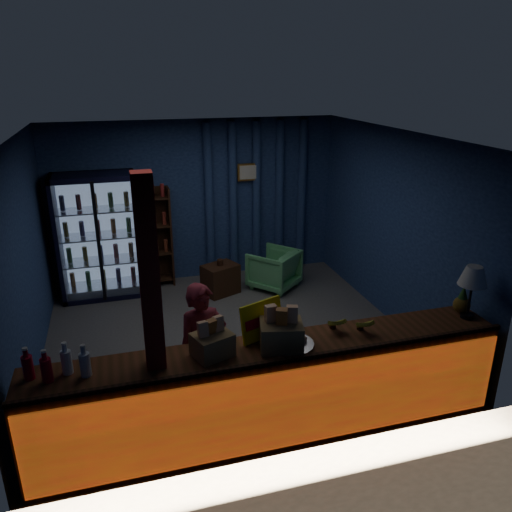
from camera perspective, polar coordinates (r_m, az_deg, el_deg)
The scene contains 19 objects.
ground at distance 6.64m, azimuth -3.15°, elevation -9.29°, with size 4.60×4.60×0.00m, color #515154.
room_walls at distance 6.02m, azimuth -3.44°, elevation 3.78°, with size 4.60×4.60×4.60m.
counter at distance 4.83m, azimuth 2.04°, elevation -15.24°, with size 4.40×0.57×0.99m.
support_post at distance 4.24m, azimuth -11.63°, elevation -8.10°, with size 0.16×0.16×2.60m, color maroon.
beverage_cooler at distance 7.92m, azimuth -17.51°, elevation 2.16°, with size 1.20×0.62×1.90m.
bottle_shelf at distance 8.10m, azimuth -11.40°, elevation 2.10°, with size 0.50×0.28×1.60m.
curtain_folds at distance 8.33m, azimuth 0.07°, elevation 6.63°, with size 1.74×0.14×2.50m.
framed_picture at distance 8.15m, azimuth -0.87°, elevation 9.56°, with size 0.36×0.04×0.28m.
shopkeeper at distance 5.06m, azimuth -6.05°, elevation -10.59°, with size 0.51×0.33×1.39m, color maroon.
green_chair at distance 7.97m, azimuth 2.06°, elevation -1.49°, with size 0.67×0.69×0.63m, color #60C176.
side_table at distance 7.80m, azimuth -4.08°, elevation -2.64°, with size 0.62×0.55×0.56m.
yellow_sign at distance 4.64m, azimuth 0.67°, elevation -7.34°, with size 0.45×0.25×0.36m.
soda_bottles at distance 4.42m, azimuth -21.83°, elevation -11.47°, with size 0.53×0.17×0.28m.
snack_box_left at distance 4.51m, azimuth 2.90°, elevation -8.80°, with size 0.44×0.39×0.40m.
snack_box_centre at distance 4.42m, azimuth -5.02°, elevation -9.85°, with size 0.40×0.36×0.34m.
pastry_tray at distance 4.60m, azimuth 3.96°, elevation -9.87°, with size 0.43×0.43×0.07m.
banana_bunches at distance 4.89m, azimuth 10.51°, elevation -7.58°, with size 0.46×0.28×0.15m.
table_lamp at distance 5.34m, azimuth 23.57°, elevation -2.31°, with size 0.28×0.28×0.56m.
pineapple at distance 5.52m, azimuth 22.48°, elevation -4.92°, with size 0.17×0.17×0.30m.
Camera 1 is at (-1.24, -5.63, 3.30)m, focal length 35.00 mm.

